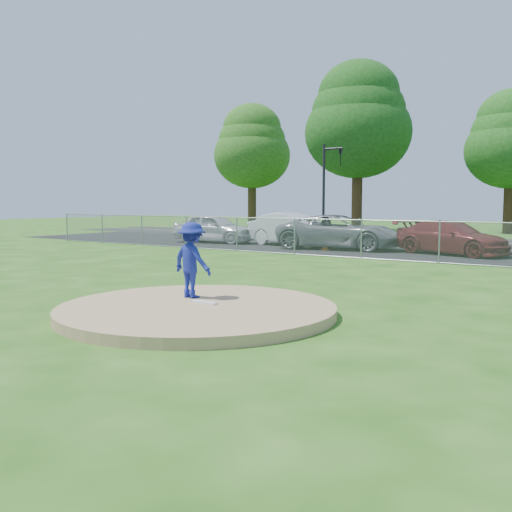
{
  "coord_description": "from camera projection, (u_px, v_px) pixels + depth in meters",
  "views": [
    {
      "loc": [
        7.19,
        -8.33,
        2.2
      ],
      "look_at": [
        0.0,
        2.0,
        1.0
      ],
      "focal_mm": 40.0,
      "sensor_mm": 36.0,
      "label": 1
    }
  ],
  "objects": [
    {
      "name": "ground",
      "position": [
        391.0,
        267.0,
        19.28
      ],
      "size": [
        120.0,
        120.0,
        0.0
      ],
      "primitive_type": "plane",
      "color": "#204F11",
      "rests_on": "ground"
    },
    {
      "name": "pitchers_mound",
      "position": [
        197.0,
        310.0,
        11.1
      ],
      "size": [
        5.4,
        5.4,
        0.2
      ],
      "primitive_type": "cylinder",
      "color": "#A5815A",
      "rests_on": "ground"
    },
    {
      "name": "pitching_rubber",
      "position": [
        204.0,
        302.0,
        11.25
      ],
      "size": [
        0.6,
        0.15,
        0.04
      ],
      "primitive_type": "cube",
      "color": "white",
      "rests_on": "pitchers_mound"
    },
    {
      "name": "chain_link_fence",
      "position": [
        412.0,
        241.0,
        20.84
      ],
      "size": [
        40.0,
        0.06,
        1.5
      ],
      "primitive_type": "cube",
      "color": "gray",
      "rests_on": "ground"
    },
    {
      "name": "parking_lot",
      "position": [
        448.0,
        253.0,
        24.59
      ],
      "size": [
        50.0,
        8.0,
        0.01
      ],
      "primitive_type": "cube",
      "color": "black",
      "rests_on": "ground"
    },
    {
      "name": "street",
      "position": [
        489.0,
        243.0,
        30.72
      ],
      "size": [
        60.0,
        7.0,
        0.01
      ],
      "primitive_type": "cube",
      "color": "#232325",
      "rests_on": "ground"
    },
    {
      "name": "tree_far_left",
      "position": [
        252.0,
        146.0,
        49.91
      ],
      "size": [
        6.72,
        6.72,
        10.74
      ],
      "color": "#362513",
      "rests_on": "ground"
    },
    {
      "name": "tree_left",
      "position": [
        358.0,
        119.0,
        41.91
      ],
      "size": [
        7.84,
        7.84,
        12.53
      ],
      "color": "#362213",
      "rests_on": "ground"
    },
    {
      "name": "tree_center",
      "position": [
        512.0,
        139.0,
        38.84
      ],
      "size": [
        6.16,
        6.16,
        9.84
      ],
      "color": "#332012",
      "rests_on": "ground"
    },
    {
      "name": "traffic_signal_left",
      "position": [
        327.0,
        182.0,
        33.75
      ],
      "size": [
        1.28,
        0.2,
        5.6
      ],
      "color": "black",
      "rests_on": "ground"
    },
    {
      "name": "pitcher",
      "position": [
        192.0,
        260.0,
        11.87
      ],
      "size": [
        1.09,
        0.72,
        1.58
      ],
      "primitive_type": "imported",
      "rotation": [
        0.0,
        0.0,
        3.01
      ],
      "color": "navy",
      "rests_on": "pitchers_mound"
    },
    {
      "name": "traffic_cone",
      "position": [
        325.0,
        244.0,
        25.84
      ],
      "size": [
        0.31,
        0.31,
        0.6
      ],
      "primitive_type": "cone",
      "color": "orange",
      "rests_on": "parking_lot"
    },
    {
      "name": "parked_car_silver",
      "position": [
        215.0,
        228.0,
        30.51
      ],
      "size": [
        4.79,
        2.5,
        1.56
      ],
      "primitive_type": "imported",
      "rotation": [
        0.0,
        0.0,
        1.72
      ],
      "color": "silver",
      "rests_on": "parking_lot"
    },
    {
      "name": "parked_car_white",
      "position": [
        295.0,
        229.0,
        28.4
      ],
      "size": [
        5.16,
        2.38,
        1.64
      ],
      "primitive_type": "imported",
      "rotation": [
        0.0,
        0.0,
        1.44
      ],
      "color": "white",
      "rests_on": "parking_lot"
    },
    {
      "name": "parked_car_gray",
      "position": [
        339.0,
        232.0,
        26.41
      ],
      "size": [
        6.09,
        3.59,
        1.59
      ],
      "primitive_type": "imported",
      "rotation": [
        0.0,
        0.0,
        1.74
      ],
      "color": "gray",
      "rests_on": "parking_lot"
    },
    {
      "name": "parked_car_darkred",
      "position": [
        452.0,
        238.0,
        23.69
      ],
      "size": [
        5.21,
        3.22,
        1.41
      ],
      "primitive_type": "imported",
      "rotation": [
        0.0,
        0.0,
        1.29
      ],
      "color": "maroon",
      "rests_on": "parking_lot"
    }
  ]
}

